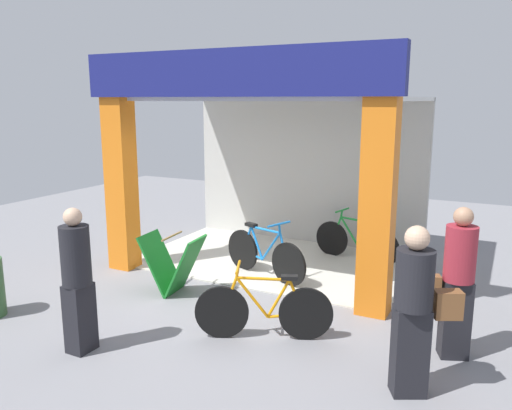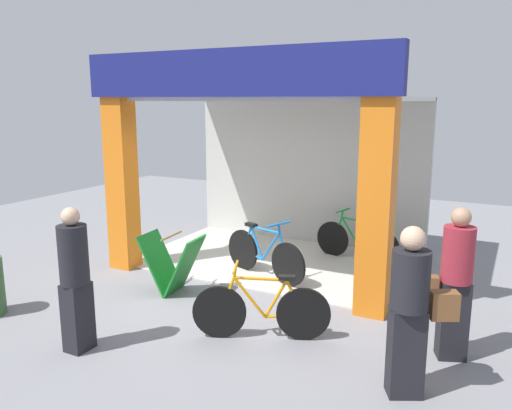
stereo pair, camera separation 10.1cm
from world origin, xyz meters
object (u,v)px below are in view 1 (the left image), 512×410
(bicycle_parked_0, at_px, (264,310))
(pedestrian_2, at_px, (415,308))
(bicycle_inside_0, at_px, (264,254))
(pedestrian_0, at_px, (457,281))
(sandwich_board_sign, at_px, (173,264))
(pedestrian_1, at_px, (77,279))
(bicycle_inside_1, at_px, (356,241))

(bicycle_parked_0, distance_m, pedestrian_2, 1.90)
(bicycle_inside_0, relative_size, pedestrian_0, 0.97)
(sandwich_board_sign, xyz_separation_m, pedestrian_2, (3.64, -1.15, 0.44))
(bicycle_parked_0, distance_m, pedestrian_0, 2.20)
(bicycle_parked_0, bearing_deg, pedestrian_0, 15.33)
(pedestrian_0, xyz_separation_m, pedestrian_1, (-3.79, -1.77, -0.02))
(bicycle_inside_1, relative_size, pedestrian_2, 0.95)
(bicycle_inside_1, xyz_separation_m, pedestrian_1, (-1.86, -4.67, 0.50))
(bicycle_inside_0, height_order, pedestrian_1, pedestrian_1)
(bicycle_parked_0, bearing_deg, pedestrian_2, -12.94)
(bicycle_parked_0, height_order, pedestrian_2, pedestrian_2)
(pedestrian_1, xyz_separation_m, pedestrian_2, (3.52, 0.80, 0.03))
(bicycle_inside_0, xyz_separation_m, pedestrian_0, (3.01, -1.39, 0.50))
(bicycle_parked_0, xyz_separation_m, sandwich_board_sign, (-1.86, 0.74, 0.08))
(sandwich_board_sign, height_order, pedestrian_1, pedestrian_1)
(bicycle_parked_0, distance_m, pedestrian_1, 2.17)
(bicycle_inside_0, distance_m, pedestrian_2, 3.65)
(bicycle_inside_0, distance_m, bicycle_inside_1, 1.85)
(bicycle_parked_0, relative_size, sandwich_board_sign, 1.65)
(pedestrian_2, bearing_deg, sandwich_board_sign, 162.48)
(bicycle_inside_0, distance_m, pedestrian_0, 3.35)
(bicycle_inside_1, bearing_deg, bicycle_parked_0, -92.16)
(sandwich_board_sign, distance_m, pedestrian_1, 1.99)
(bicycle_parked_0, bearing_deg, bicycle_inside_1, 87.84)
(pedestrian_1, bearing_deg, bicycle_inside_1, 68.24)
(pedestrian_1, height_order, pedestrian_2, pedestrian_2)
(sandwich_board_sign, xyz_separation_m, pedestrian_0, (3.92, -0.17, 0.44))
(bicycle_inside_1, height_order, pedestrian_2, pedestrian_2)
(bicycle_inside_0, bearing_deg, sandwich_board_sign, -126.82)
(bicycle_inside_1, height_order, sandwich_board_sign, bicycle_inside_1)
(bicycle_parked_0, bearing_deg, bicycle_inside_0, 115.84)
(bicycle_inside_0, bearing_deg, pedestrian_2, -40.89)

